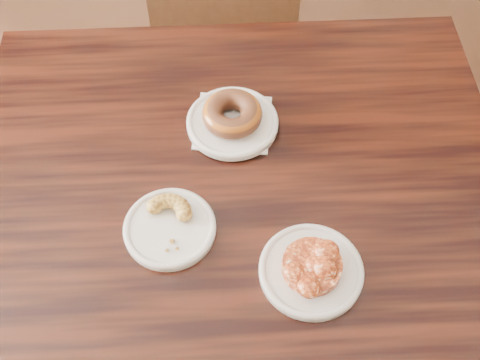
# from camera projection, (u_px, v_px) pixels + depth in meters

# --- Properties ---
(floor) EXTENTS (5.00, 5.00, 0.00)m
(floor) POSITION_uv_depth(u_px,v_px,m) (243.00, 356.00, 1.67)
(floor) COLOR black
(floor) RESTS_ON ground
(cafe_table) EXTENTS (1.14, 1.14, 0.75)m
(cafe_table) POSITION_uv_depth(u_px,v_px,m) (241.00, 301.00, 1.36)
(cafe_table) COLOR black
(cafe_table) RESTS_ON floor
(chair_far) EXTENTS (0.43, 0.43, 0.90)m
(chair_far) POSITION_uv_depth(u_px,v_px,m) (233.00, 26.00, 1.77)
(chair_far) COLOR black
(chair_far) RESTS_ON floor
(napkin) EXTENTS (0.15, 0.15, 0.00)m
(napkin) POSITION_uv_depth(u_px,v_px,m) (233.00, 123.00, 1.17)
(napkin) COLOR silver
(napkin) RESTS_ON cafe_table
(plate_donut) EXTENTS (0.18, 0.18, 0.01)m
(plate_donut) POSITION_uv_depth(u_px,v_px,m) (232.00, 123.00, 1.16)
(plate_donut) COLOR white
(plate_donut) RESTS_ON napkin
(plate_cruller) EXTENTS (0.16, 0.16, 0.01)m
(plate_cruller) POSITION_uv_depth(u_px,v_px,m) (170.00, 228.00, 1.03)
(plate_cruller) COLOR white
(plate_cruller) RESTS_ON cafe_table
(plate_fritter) EXTENTS (0.17, 0.17, 0.01)m
(plate_fritter) POSITION_uv_depth(u_px,v_px,m) (311.00, 271.00, 0.99)
(plate_fritter) COLOR silver
(plate_fritter) RESTS_ON cafe_table
(glazed_donut) EXTENTS (0.12, 0.12, 0.04)m
(glazed_donut) POSITION_uv_depth(u_px,v_px,m) (232.00, 114.00, 1.14)
(glazed_donut) COLOR brown
(glazed_donut) RESTS_ON plate_donut
(apple_fritter) EXTENTS (0.14, 0.14, 0.03)m
(apple_fritter) POSITION_uv_depth(u_px,v_px,m) (312.00, 265.00, 0.97)
(apple_fritter) COLOR #4D1508
(apple_fritter) RESTS_ON plate_fritter
(cruller_fragment) EXTENTS (0.10, 0.10, 0.03)m
(cruller_fragment) POSITION_uv_depth(u_px,v_px,m) (169.00, 223.00, 1.02)
(cruller_fragment) COLOR brown
(cruller_fragment) RESTS_ON plate_cruller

